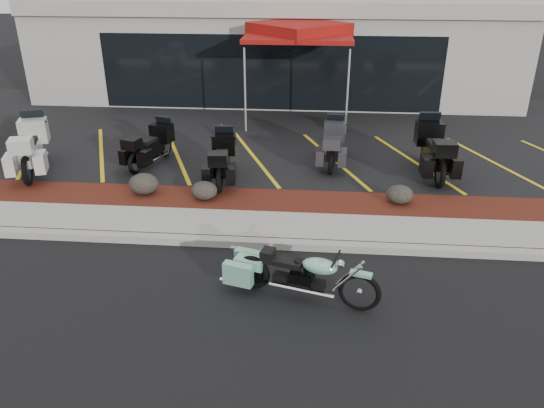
# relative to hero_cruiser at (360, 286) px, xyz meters

# --- Properties ---
(ground) EXTENTS (90.00, 90.00, 0.00)m
(ground) POSITION_rel_hero_cruiser_xyz_m (-2.48, 1.05, -0.46)
(ground) COLOR black
(ground) RESTS_ON ground
(curb) EXTENTS (24.00, 0.25, 0.15)m
(curb) POSITION_rel_hero_cruiser_xyz_m (-2.48, 1.95, -0.39)
(curb) COLOR gray
(curb) RESTS_ON ground
(sidewalk) EXTENTS (24.00, 1.20, 0.15)m
(sidewalk) POSITION_rel_hero_cruiser_xyz_m (-2.48, 2.65, -0.39)
(sidewalk) COLOR gray
(sidewalk) RESTS_ON ground
(mulch_bed) EXTENTS (24.00, 1.20, 0.16)m
(mulch_bed) POSITION_rel_hero_cruiser_xyz_m (-2.48, 3.85, -0.38)
(mulch_bed) COLOR #380E0C
(mulch_bed) RESTS_ON ground
(upper_lot) EXTENTS (26.00, 9.60, 0.15)m
(upper_lot) POSITION_rel_hero_cruiser_xyz_m (-2.48, 9.25, -0.39)
(upper_lot) COLOR black
(upper_lot) RESTS_ON ground
(dealership_building) EXTENTS (18.00, 8.16, 4.00)m
(dealership_building) POSITION_rel_hero_cruiser_xyz_m (-2.48, 15.52, 1.54)
(dealership_building) COLOR gray
(dealership_building) RESTS_ON ground
(boulder_left) EXTENTS (0.70, 0.58, 0.50)m
(boulder_left) POSITION_rel_hero_cruiser_xyz_m (-4.77, 3.93, -0.06)
(boulder_left) COLOR black
(boulder_left) RESTS_ON mulch_bed
(boulder_mid) EXTENTS (0.61, 0.51, 0.43)m
(boulder_mid) POSITION_rel_hero_cruiser_xyz_m (-3.30, 3.75, -0.09)
(boulder_mid) COLOR black
(boulder_mid) RESTS_ON mulch_bed
(boulder_right) EXTENTS (0.61, 0.51, 0.43)m
(boulder_right) POSITION_rel_hero_cruiser_xyz_m (1.14, 3.91, -0.09)
(boulder_right) COLOR black
(boulder_right) RESTS_ON mulch_bed
(hero_cruiser) EXTENTS (2.72, 1.36, 0.93)m
(hero_cruiser) POSITION_rel_hero_cruiser_xyz_m (0.00, 0.00, 0.00)
(hero_cruiser) COLOR #79BC9E
(hero_cruiser) RESTS_ON ground
(touring_white) EXTENTS (1.68, 2.64, 1.43)m
(touring_white) POSITION_rel_hero_cruiser_xyz_m (-8.32, 5.92, 0.40)
(touring_white) COLOR silver
(touring_white) RESTS_ON upper_lot
(touring_black_front) EXTENTS (1.28, 2.11, 1.15)m
(touring_black_front) POSITION_rel_hero_cruiser_xyz_m (-4.96, 6.55, 0.26)
(touring_black_front) COLOR black
(touring_black_front) RESTS_ON upper_lot
(touring_black_mid) EXTENTS (0.94, 2.12, 1.20)m
(touring_black_mid) POSITION_rel_hero_cruiser_xyz_m (-3.13, 5.66, 0.29)
(touring_black_mid) COLOR black
(touring_black_mid) RESTS_ON upper_lot
(touring_grey) EXTENTS (0.93, 2.10, 1.19)m
(touring_grey) POSITION_rel_hero_cruiser_xyz_m (-0.27, 7.03, 0.28)
(touring_grey) COLOR #303035
(touring_grey) RESTS_ON upper_lot
(touring_black_rear) EXTENTS (0.97, 2.44, 1.41)m
(touring_black_rear) POSITION_rel_hero_cruiser_xyz_m (2.18, 6.67, 0.39)
(touring_black_rear) COLOR black
(touring_black_rear) RESTS_ON upper_lot
(traffic_cone) EXTENTS (0.38, 0.38, 0.43)m
(traffic_cone) POSITION_rel_hero_cruiser_xyz_m (-3.70, 8.41, -0.10)
(traffic_cone) COLOR red
(traffic_cone) RESTS_ON upper_lot
(popup_canopy) EXTENTS (4.08, 4.08, 3.16)m
(popup_canopy) POSITION_rel_hero_cruiser_xyz_m (-1.45, 10.64, 2.56)
(popup_canopy) COLOR silver
(popup_canopy) RESTS_ON upper_lot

